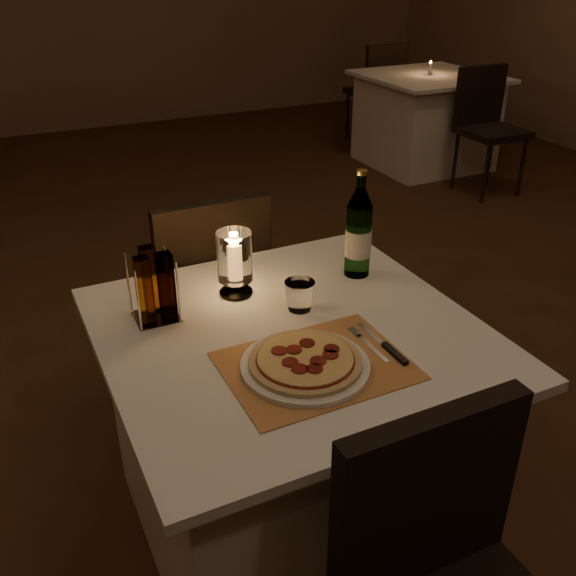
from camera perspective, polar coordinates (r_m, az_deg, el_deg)
name	(u,v)px	position (r m, az deg, el deg)	size (l,w,h in m)	color
floor	(291,417)	(2.63, 0.28, -11.39)	(8.00, 10.00, 0.02)	#462816
main_table	(291,434)	(1.96, 0.26, -12.85)	(1.00, 1.00, 0.74)	white
chair_far	(207,282)	(2.42, -7.20, 0.51)	(0.42, 0.42, 0.90)	black
placemat	(316,366)	(1.60, 2.49, -6.92)	(0.45, 0.34, 0.00)	#CC8547
plate	(305,366)	(1.59, 1.54, -6.93)	(0.32, 0.32, 0.01)	white
pizza	(305,360)	(1.58, 1.55, -6.44)	(0.28, 0.28, 0.02)	#D8B77F
fork	(365,342)	(1.70, 6.90, -4.78)	(0.02, 0.18, 0.00)	silver
knife	(390,349)	(1.67, 9.03, -5.40)	(0.02, 0.22, 0.01)	black
tumbler	(300,296)	(1.82, 1.04, -0.68)	(0.09, 0.09, 0.09)	white
water_bottle	(359,234)	(1.99, 6.29, 4.80)	(0.08, 0.08, 0.34)	#5B9751
hurricane_candle	(235,259)	(1.88, -4.77, 2.62)	(0.10, 0.10, 0.20)	white
cruet_caddy	(154,289)	(1.78, -11.83, -0.08)	(0.12, 0.12, 0.21)	white
neighbor_table_right	(425,120)	(5.64, 12.08, 14.38)	(1.00, 1.00, 0.74)	white
neighbor_chair_ra	(486,117)	(5.07, 17.23, 14.29)	(0.42, 0.42, 0.90)	black
neighbor_chair_rb	(379,84)	(6.17, 8.13, 17.53)	(0.42, 0.42, 0.90)	black
neighbor_candle_right	(430,68)	(5.56, 12.53, 18.52)	(0.03, 0.03, 0.11)	white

